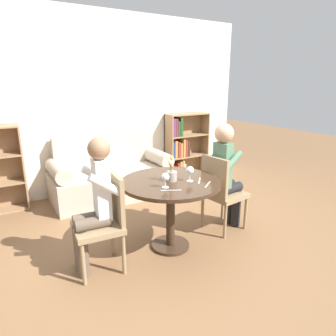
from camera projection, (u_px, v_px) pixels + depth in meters
name	position (u px, v px, depth m)	size (l,w,h in m)	color
ground_plane	(170.00, 246.00, 3.19)	(16.00, 16.00, 0.00)	brown
back_wall	(98.00, 104.00, 4.57)	(5.20, 0.05, 2.70)	silver
round_table	(171.00, 193.00, 3.02)	(1.00, 1.00, 0.74)	#382619
couch	(111.00, 176.00, 4.51)	(1.74, 0.80, 0.92)	#B7A893
bookshelf_right	(182.00, 147.00, 5.37)	(0.79, 0.28, 1.15)	#93704C
chair_left	(105.00, 219.00, 2.71)	(0.45, 0.45, 0.90)	#937A56
chair_right	(221.00, 190.00, 3.42)	(0.47, 0.47, 0.90)	#937A56
person_left	(94.00, 204.00, 2.63)	(0.44, 0.36, 1.24)	brown
person_right	(226.00, 173.00, 3.42)	(0.44, 0.37, 1.26)	black
wine_glass_left	(165.00, 177.00, 2.77)	(0.08, 0.08, 0.14)	white
wine_glass_right	(190.00, 171.00, 2.94)	(0.08, 0.08, 0.15)	white
flower_vase	(171.00, 174.00, 2.96)	(0.11, 0.11, 0.25)	#9E9384
knife_left_setting	(171.00, 190.00, 2.72)	(0.17, 0.10, 0.00)	silver
fork_left_setting	(208.00, 184.00, 2.87)	(0.16, 0.13, 0.00)	silver
knife_right_setting	(199.00, 181.00, 2.98)	(0.13, 0.15, 0.00)	silver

